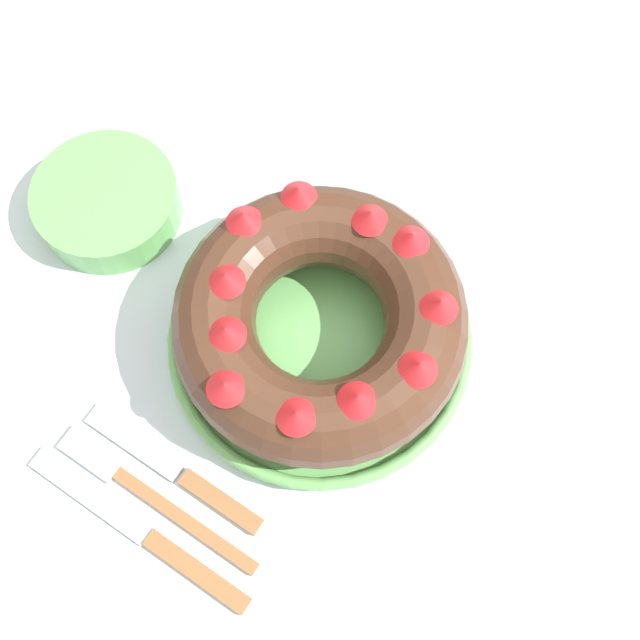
{
  "coord_description": "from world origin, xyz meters",
  "views": [
    {
      "loc": [
        -0.22,
        -0.12,
        1.4
      ],
      "look_at": [
        -0.02,
        0.01,
        0.78
      ],
      "focal_mm": 42.0,
      "sensor_mm": 36.0,
      "label": 1
    }
  ],
  "objects_px": {
    "cake_knife": "(182,475)",
    "side_bowl": "(108,202)",
    "serving_knife": "(152,539)",
    "bundt_cake": "(320,319)",
    "serving_dish": "(320,339)",
    "fork": "(143,491)"
  },
  "relations": [
    {
      "from": "cake_knife",
      "to": "bundt_cake",
      "type": "bearing_deg",
      "value": -7.01
    },
    {
      "from": "bundt_cake",
      "to": "serving_knife",
      "type": "height_order",
      "value": "bundt_cake"
    },
    {
      "from": "fork",
      "to": "serving_knife",
      "type": "distance_m",
      "value": 0.04
    },
    {
      "from": "serving_knife",
      "to": "side_bowl",
      "type": "height_order",
      "value": "side_bowl"
    },
    {
      "from": "side_bowl",
      "to": "fork",
      "type": "bearing_deg",
      "value": -135.61
    },
    {
      "from": "bundt_cake",
      "to": "cake_knife",
      "type": "distance_m",
      "value": 0.19
    },
    {
      "from": "cake_knife",
      "to": "side_bowl",
      "type": "bearing_deg",
      "value": 55.76
    },
    {
      "from": "cake_knife",
      "to": "side_bowl",
      "type": "height_order",
      "value": "side_bowl"
    },
    {
      "from": "serving_dish",
      "to": "side_bowl",
      "type": "relative_size",
      "value": 1.97
    },
    {
      "from": "serving_dish",
      "to": "bundt_cake",
      "type": "bearing_deg",
      "value": 92.42
    },
    {
      "from": "cake_knife",
      "to": "side_bowl",
      "type": "distance_m",
      "value": 0.29
    },
    {
      "from": "bundt_cake",
      "to": "side_bowl",
      "type": "bearing_deg",
      "value": 89.24
    },
    {
      "from": "cake_knife",
      "to": "side_bowl",
      "type": "xyz_separation_m",
      "value": [
        0.18,
        0.23,
        0.02
      ]
    },
    {
      "from": "bundt_cake",
      "to": "cake_knife",
      "type": "xyz_separation_m",
      "value": [
        -0.18,
        0.03,
        -0.06
      ]
    },
    {
      "from": "serving_dish",
      "to": "cake_knife",
      "type": "bearing_deg",
      "value": 168.86
    },
    {
      "from": "serving_knife",
      "to": "cake_knife",
      "type": "xyz_separation_m",
      "value": [
        0.06,
        0.01,
        0.0
      ]
    },
    {
      "from": "serving_dish",
      "to": "cake_knife",
      "type": "height_order",
      "value": "serving_dish"
    },
    {
      "from": "cake_knife",
      "to": "side_bowl",
      "type": "relative_size",
      "value": 1.27
    },
    {
      "from": "fork",
      "to": "side_bowl",
      "type": "xyz_separation_m",
      "value": [
        0.21,
        0.2,
        0.02
      ]
    },
    {
      "from": "fork",
      "to": "serving_knife",
      "type": "xyz_separation_m",
      "value": [
        -0.03,
        -0.03,
        0.0
      ]
    },
    {
      "from": "serving_knife",
      "to": "side_bowl",
      "type": "xyz_separation_m",
      "value": [
        0.24,
        0.24,
        0.02
      ]
    },
    {
      "from": "bundt_cake",
      "to": "fork",
      "type": "relative_size",
      "value": 1.25
    }
  ]
}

